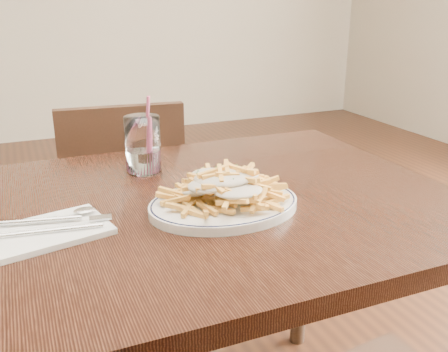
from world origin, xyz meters
name	(u,v)px	position (x,y,z in m)	size (l,w,h in m)	color
table	(170,239)	(0.00, 0.00, 0.67)	(1.20, 0.80, 0.75)	black
chair_far	(124,205)	(0.04, 0.68, 0.47)	(0.42, 0.42, 0.84)	black
fries_plate	(224,205)	(0.09, -0.07, 0.76)	(0.31, 0.27, 0.02)	white
loaded_fries	(224,183)	(0.09, -0.07, 0.81)	(0.26, 0.22, 0.07)	#F2B34A
napkin	(46,232)	(-0.24, -0.05, 0.76)	(0.21, 0.14, 0.01)	white
cutlery	(45,226)	(-0.24, -0.04, 0.76)	(0.22, 0.10, 0.01)	silver
water_glass	(143,148)	(0.01, 0.21, 0.81)	(0.08, 0.08, 0.18)	white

